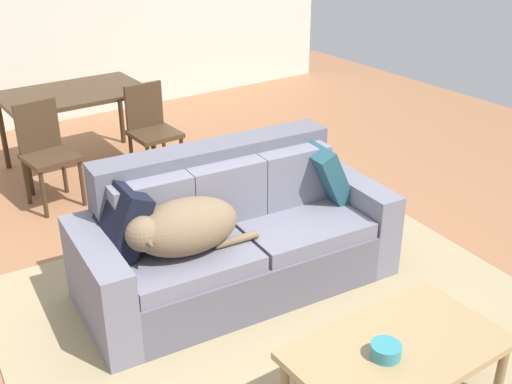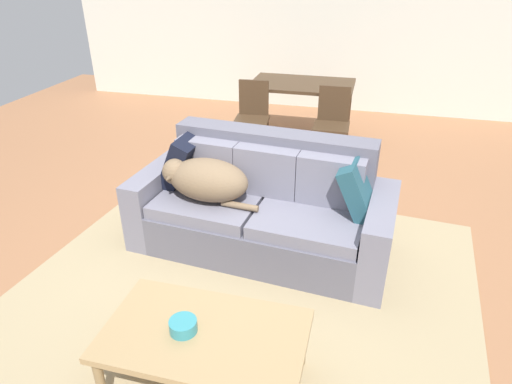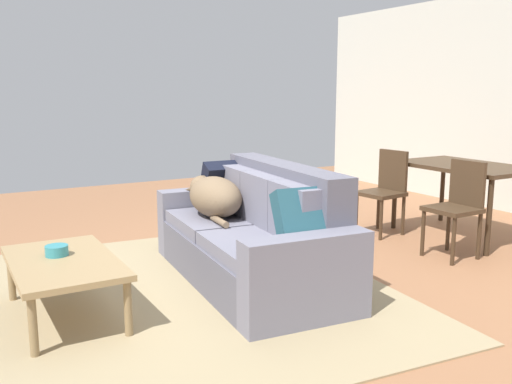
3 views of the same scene
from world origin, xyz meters
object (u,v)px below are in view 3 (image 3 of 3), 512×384
object	(u,v)px
couch	(254,238)
dining_table	(465,171)
dining_chair_near_left	(385,188)
throw_pillow_by_left_arm	(225,185)
bowl_on_coffee_table	(57,251)
coffee_table	(63,266)
dining_chair_near_right	(458,203)
throw_pillow_by_right_arm	(307,220)
dog_on_left_cushion	(214,196)

from	to	relation	value
couch	dining_table	world-z (taller)	couch
dining_chair_near_left	throw_pillow_by_left_arm	bearing A→B (deg)	-100.00
bowl_on_coffee_table	dining_table	size ratio (longest dim) A/B	0.12
couch	throw_pillow_by_left_arm	size ratio (longest dim) A/B	4.96
coffee_table	dining_table	xyz separation A→B (m)	(-0.14, 4.00, 0.32)
dining_chair_near_right	coffee_table	bearing A→B (deg)	-96.89
throw_pillow_by_left_arm	dining_chair_near_right	bearing A→B (deg)	58.89
dining_table	couch	bearing A→B (deg)	-87.41
throw_pillow_by_left_arm	throw_pillow_by_right_arm	size ratio (longest dim) A/B	1.02
couch	bowl_on_coffee_table	world-z (taller)	couch
dog_on_left_cushion	throw_pillow_by_left_arm	bearing A→B (deg)	143.84
dining_table	dining_chair_near_right	world-z (taller)	dining_chair_near_right
throw_pillow_by_left_arm	dining_chair_near_right	xyz separation A→B (m)	(1.08, 1.79, -0.16)
bowl_on_coffee_table	dining_chair_near_right	distance (m)	3.41
dog_on_left_cushion	dining_chair_near_right	xyz separation A→B (m)	(0.79, 2.04, -0.13)
throw_pillow_by_left_arm	bowl_on_coffee_table	size ratio (longest dim) A/B	2.87
dog_on_left_cushion	throw_pillow_by_right_arm	bearing A→B (deg)	10.92
couch	dog_on_left_cushion	size ratio (longest dim) A/B	2.61
dog_on_left_cushion	coffee_table	bearing A→B (deg)	-65.18
couch	coffee_table	xyz separation A→B (m)	(0.03, -1.46, 0.01)
coffee_table	bowl_on_coffee_table	world-z (taller)	bowl_on_coffee_table
throw_pillow_by_right_arm	coffee_table	distance (m)	1.63
throw_pillow_by_left_arm	bowl_on_coffee_table	xyz separation A→B (m)	(0.65, -1.59, -0.21)
dog_on_left_cushion	throw_pillow_by_left_arm	world-z (taller)	throw_pillow_by_left_arm
dog_on_left_cushion	dining_chair_near_right	distance (m)	2.20
bowl_on_coffee_table	dining_chair_near_right	bearing A→B (deg)	82.69
coffee_table	dining_chair_near_left	world-z (taller)	dining_chair_near_left
dog_on_left_cushion	dining_table	size ratio (longest dim) A/B	0.63
throw_pillow_by_right_arm	dining_chair_near_right	bearing A→B (deg)	101.37
bowl_on_coffee_table	dining_table	bearing A→B (deg)	90.46
dining_chair_near_left	dining_table	bearing A→B (deg)	45.23
dog_on_left_cushion	bowl_on_coffee_table	world-z (taller)	dog_on_left_cushion
dog_on_left_cushion	throw_pillow_by_right_arm	xyz separation A→B (m)	(1.18, 0.12, 0.02)
coffee_table	dining_table	world-z (taller)	dining_table
throw_pillow_by_left_arm	coffee_table	world-z (taller)	throw_pillow_by_left_arm
dining_chair_near_left	dining_chair_near_right	world-z (taller)	dining_chair_near_left
coffee_table	dining_chair_near_left	size ratio (longest dim) A/B	1.25
bowl_on_coffee_table	dining_chair_near_right	world-z (taller)	dining_chair_near_right
throw_pillow_by_right_arm	dining_chair_near_left	size ratio (longest dim) A/B	0.48
couch	throw_pillow_by_left_arm	world-z (taller)	couch
throw_pillow_by_left_arm	coffee_table	bearing A→B (deg)	-64.25
couch	dining_chair_near_right	world-z (taller)	couch
dining_chair_near_left	dog_on_left_cushion	bearing A→B (deg)	-91.59
dining_table	throw_pillow_by_left_arm	bearing A→B (deg)	-104.23
dining_chair_near_left	coffee_table	bearing A→B (deg)	-85.47
throw_pillow_by_right_arm	dining_chair_near_right	world-z (taller)	dining_chair_near_right
throw_pillow_by_left_arm	bowl_on_coffee_table	distance (m)	1.73
dining_chair_near_right	throw_pillow_by_right_arm	bearing A→B (deg)	-80.04
dining_table	dining_chair_near_right	size ratio (longest dim) A/B	1.49
couch	bowl_on_coffee_table	xyz separation A→B (m)	(-0.08, -1.48, 0.09)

